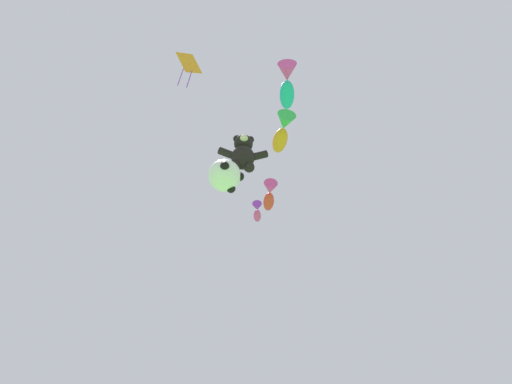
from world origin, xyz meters
TOP-DOWN VIEW (x-y plane):
  - teddy_bear_kite at (-0.66, 6.13)m, footprint 1.73×0.76m
  - soccer_ball_kite at (-1.20, 5.85)m, footprint 1.11×1.11m
  - fish_kite_teal at (0.82, 4.87)m, footprint 0.90×1.93m
  - fish_kite_tangerine at (1.05, 7.37)m, footprint 0.85×2.09m
  - fish_kite_crimson at (0.82, 10.42)m, footprint 0.68×1.95m
  - fish_kite_magenta at (0.45, 12.76)m, footprint 0.62×1.56m
  - diamond_kite at (-2.85, 4.70)m, footprint 0.96×0.76m

SIDE VIEW (x-z plane):
  - soccer_ball_kite at x=-1.20m, z-range 8.44..9.46m
  - teddy_bear_kite at x=-0.66m, z-range 9.52..11.28m
  - fish_kite_crimson at x=0.82m, z-range 12.15..12.80m
  - fish_kite_teal at x=0.82m, z-range 12.65..13.35m
  - fish_kite_magenta at x=0.45m, z-range 13.12..13.63m
  - fish_kite_tangerine at x=1.05m, z-range 13.06..13.86m
  - diamond_kite at x=-2.85m, z-range 12.28..14.68m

